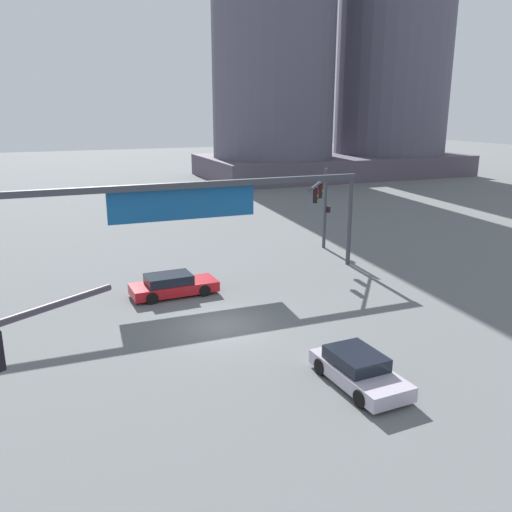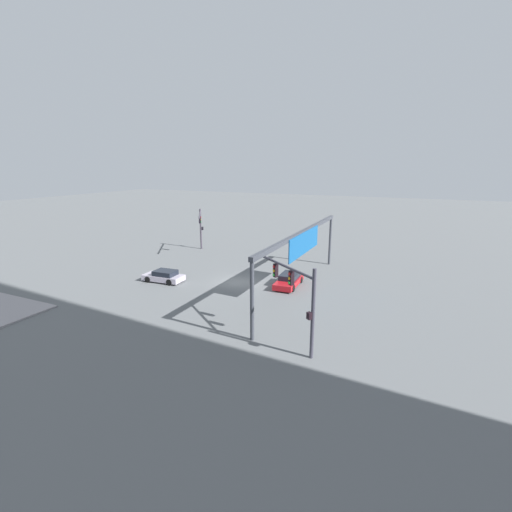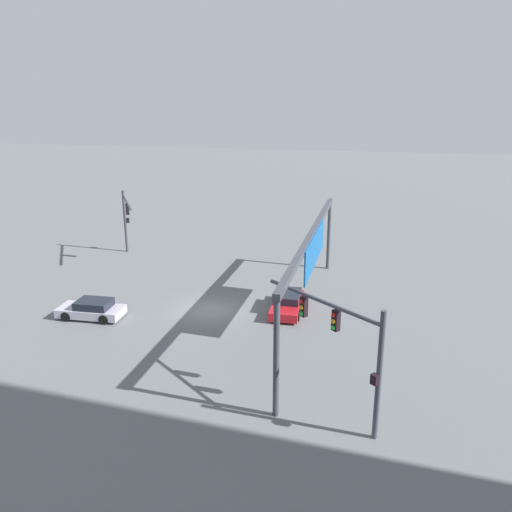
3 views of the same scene
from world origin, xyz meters
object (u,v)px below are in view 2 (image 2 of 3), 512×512
Objects in this scene: sedan_car_approaching at (164,276)px; sedan_car_waiting_far at (289,280)px; traffic_signal_near_corner at (200,223)px; traffic_signal_opposite_side at (297,290)px.

sedan_car_approaching and sedan_car_waiting_far have the same top height.
traffic_signal_near_corner is at bearing -76.21° from sedan_car_approaching.
sedan_car_waiting_far is (-11.65, -4.64, -3.36)m from traffic_signal_opposite_side.
traffic_signal_near_corner is 18.94m from sedan_car_waiting_far.
traffic_signal_opposite_side reaches higher than sedan_car_waiting_far.
traffic_signal_near_corner is 14.26m from sedan_car_approaching.
traffic_signal_near_corner is 1.43× the size of sedan_car_approaching.
sedan_car_approaching is 12.89m from sedan_car_waiting_far.
sedan_car_approaching is at bearing 13.41° from traffic_signal_opposite_side.
sedan_car_approaching is (-7.50, -16.85, -3.36)m from traffic_signal_opposite_side.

